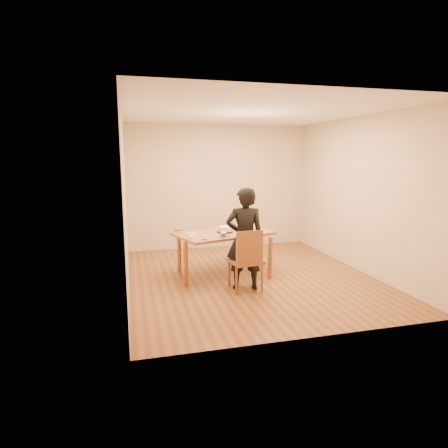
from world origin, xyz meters
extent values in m
cube|color=brown|center=(0.00, 0.00, 0.00)|extent=(4.00, 4.50, 0.00)
cube|color=silver|center=(0.00, 0.00, 2.70)|extent=(4.00, 4.50, 0.00)
cube|color=tan|center=(0.00, 2.25, 1.35)|extent=(4.00, 0.00, 2.70)
cube|color=tan|center=(-2.00, 0.00, 1.35)|extent=(0.00, 4.50, 2.70)
cube|color=tan|center=(2.00, 0.00, 1.35)|extent=(0.00, 4.50, 2.70)
cube|color=brown|center=(-0.42, 0.20, 0.73)|extent=(1.77, 1.36, 0.04)
cube|color=brown|center=(-0.27, -0.58, 0.45)|extent=(0.53, 0.53, 0.04)
cylinder|color=red|center=(-0.40, 0.19, 0.76)|extent=(0.28, 0.28, 0.02)
cylinder|color=white|center=(-0.40, 0.19, 0.80)|extent=(0.21, 0.21, 0.07)
ellipsoid|color=white|center=(-0.40, 0.19, 0.85)|extent=(0.20, 0.20, 0.03)
cylinder|color=white|center=(-0.51, -0.14, 0.79)|extent=(0.08, 0.08, 0.07)
cylinder|color=#1C22B6|center=(-0.83, -0.28, 0.75)|extent=(0.10, 0.10, 0.01)
ellipsoid|color=white|center=(-0.83, -0.28, 0.77)|extent=(0.04, 0.04, 0.02)
cylinder|color=white|center=(-1.03, -0.15, 0.77)|extent=(0.09, 0.09, 0.04)
cylinder|color=white|center=(-1.02, 0.06, 0.77)|extent=(0.08, 0.08, 0.04)
cylinder|color=white|center=(-0.94, 0.05, 0.77)|extent=(0.09, 0.09, 0.04)
cube|color=#CB2F98|center=(-1.13, 0.54, 0.76)|extent=(0.13, 0.07, 0.02)
cube|color=green|center=(-1.14, 0.54, 0.78)|extent=(0.14, 0.09, 0.02)
cube|color=black|center=(-0.48, -0.18, 0.75)|extent=(0.16, 0.07, 0.01)
imported|color=black|center=(-0.27, -0.53, 0.79)|extent=(0.64, 0.48, 1.57)
camera|label=1|loc=(-1.94, -5.80, 2.00)|focal=30.00mm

